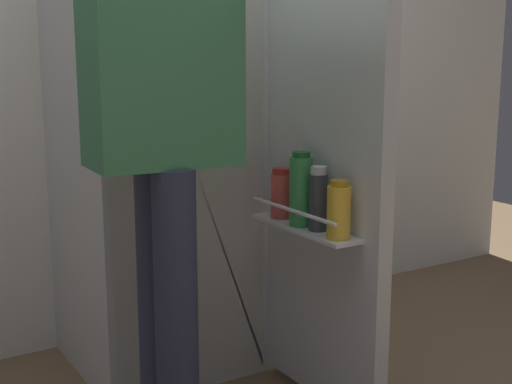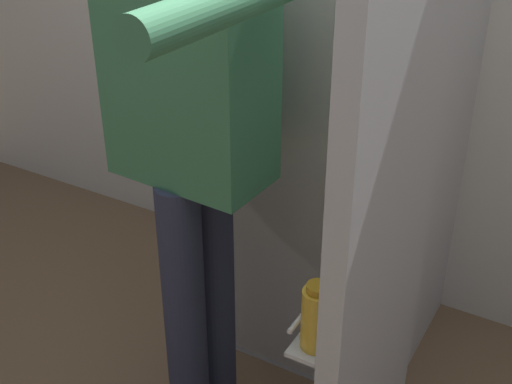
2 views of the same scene
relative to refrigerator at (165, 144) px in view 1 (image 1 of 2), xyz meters
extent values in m
cube|color=silver|center=(-0.03, 0.05, 0.00)|extent=(0.60, 0.61, 1.64)
cube|color=white|center=(-0.03, -0.25, 0.00)|extent=(0.56, 0.01, 1.60)
cube|color=white|center=(-0.03, -0.20, 0.08)|extent=(0.52, 0.09, 0.01)
cube|color=silver|center=(0.30, -0.54, 0.01)|extent=(0.05, 0.58, 1.60)
cube|color=white|center=(0.22, -0.54, -0.22)|extent=(0.10, 0.45, 0.01)
cylinder|color=silver|center=(0.18, -0.54, -0.16)|extent=(0.01, 0.43, 0.01)
cylinder|color=green|center=(0.22, -0.53, -0.10)|extent=(0.07, 0.07, 0.22)
cylinder|color=#195B28|center=(0.22, -0.53, 0.01)|extent=(0.06, 0.06, 0.02)
cylinder|color=#333842|center=(0.22, -0.60, -0.13)|extent=(0.05, 0.05, 0.17)
cylinder|color=silver|center=(0.22, -0.60, -0.03)|extent=(0.05, 0.05, 0.02)
cylinder|color=#DB4C47|center=(0.23, -0.40, -0.14)|extent=(0.07, 0.07, 0.14)
cylinder|color=#B22D28|center=(0.23, -0.40, -0.06)|extent=(0.06, 0.06, 0.02)
cylinder|color=gold|center=(0.22, -0.71, -0.13)|extent=(0.07, 0.07, 0.15)
cylinder|color=#BC8419|center=(0.22, -0.71, -0.05)|extent=(0.05, 0.05, 0.02)
cylinder|color=gold|center=(-0.06, -0.20, 0.14)|extent=(0.10, 0.10, 0.10)
cylinder|color=#2D334C|center=(-0.23, -0.44, -0.40)|extent=(0.12, 0.12, 0.84)
cylinder|color=#2D334C|center=(-0.24, -0.58, -0.40)|extent=(0.12, 0.12, 0.84)
cube|color=#3D7F56|center=(-0.24, -0.51, 0.31)|extent=(0.41, 0.24, 0.59)
cylinder|color=#3D7F56|center=(-0.23, -0.31, 0.29)|extent=(0.08, 0.08, 0.56)
camera|label=1|loc=(-1.03, -2.28, 0.32)|focal=49.78mm
camera|label=2|loc=(0.69, -1.80, 0.87)|focal=48.37mm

